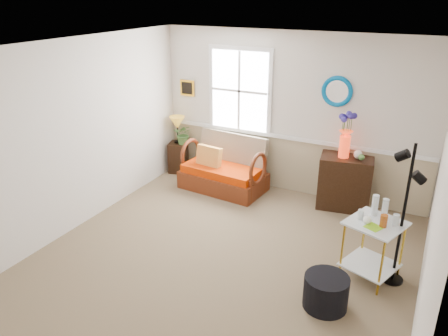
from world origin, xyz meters
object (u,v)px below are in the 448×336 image
at_px(cabinet, 345,182).
at_px(floor_lamp, 403,216).
at_px(lamp_stand, 178,157).
at_px(ottoman, 326,292).
at_px(loveseat, 223,164).
at_px(side_table, 372,250).

distance_m(cabinet, floor_lamp, 1.93).
xyz_separation_m(lamp_stand, floor_lamp, (4.01, -1.66, 0.57)).
bearing_deg(floor_lamp, ottoman, -111.19).
relative_size(lamp_stand, ottoman, 1.18).
bearing_deg(lamp_stand, loveseat, -15.43).
relative_size(cabinet, ottoman, 1.74).
bearing_deg(side_table, loveseat, 152.02).
height_order(cabinet, floor_lamp, floor_lamp).
height_order(loveseat, floor_lamp, floor_lamp).
relative_size(cabinet, floor_lamp, 0.49).
bearing_deg(lamp_stand, cabinet, -0.75).
relative_size(side_table, ottoman, 1.52).
bearing_deg(loveseat, ottoman, -38.05).
bearing_deg(side_table, ottoman, -113.22).
bearing_deg(ottoman, side_table, 66.78).
relative_size(loveseat, ottoman, 2.89).
distance_m(loveseat, side_table, 3.01).
height_order(loveseat, lamp_stand, loveseat).
height_order(lamp_stand, ottoman, lamp_stand).
height_order(lamp_stand, floor_lamp, floor_lamp).
bearing_deg(loveseat, cabinet, 12.36).
bearing_deg(ottoman, loveseat, 137.13).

